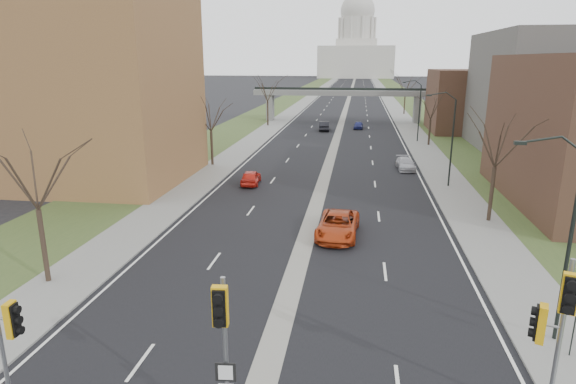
% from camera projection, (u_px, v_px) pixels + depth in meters
% --- Properties ---
extents(road_surface, '(20.00, 600.00, 0.01)m').
position_uv_depth(road_surface, '(350.00, 96.00, 159.53)').
color(road_surface, black).
rests_on(road_surface, ground).
extents(median_strip, '(1.20, 600.00, 0.02)m').
position_uv_depth(median_strip, '(350.00, 96.00, 159.53)').
color(median_strip, gray).
rests_on(median_strip, ground).
extents(sidewalk_right, '(4.00, 600.00, 0.12)m').
position_uv_depth(sidewalk_right, '(386.00, 96.00, 157.84)').
color(sidewalk_right, gray).
rests_on(sidewalk_right, ground).
extents(sidewalk_left, '(4.00, 600.00, 0.12)m').
position_uv_depth(sidewalk_left, '(314.00, 95.00, 161.18)').
color(sidewalk_left, gray).
rests_on(sidewalk_left, ground).
extents(grass_verge_right, '(8.00, 600.00, 0.10)m').
position_uv_depth(grass_verge_right, '(405.00, 96.00, 157.01)').
color(grass_verge_right, '#2B3E1D').
rests_on(grass_verge_right, ground).
extents(grass_verge_left, '(8.00, 600.00, 0.10)m').
position_uv_depth(grass_verge_left, '(296.00, 95.00, 162.02)').
color(grass_verge_left, '#2B3E1D').
rests_on(grass_verge_left, ground).
extents(apartment_building, '(25.00, 16.00, 22.00)m').
position_uv_depth(apartment_building, '(51.00, 66.00, 45.76)').
color(apartment_building, brown).
rests_on(apartment_building, ground).
extents(commercial_block_mid, '(18.00, 22.00, 15.00)m').
position_uv_depth(commercial_block_mid, '(560.00, 93.00, 60.15)').
color(commercial_block_mid, '#595551').
rests_on(commercial_block_mid, ground).
extents(commercial_block_far, '(14.00, 14.00, 10.00)m').
position_uv_depth(commercial_block_far, '(475.00, 101.00, 78.82)').
color(commercial_block_far, '#4E3324').
rests_on(commercial_block_far, ground).
extents(pedestrian_bridge, '(34.00, 3.00, 6.45)m').
position_uv_depth(pedestrian_bridge, '(342.00, 96.00, 91.47)').
color(pedestrian_bridge, slate).
rests_on(pedestrian_bridge, ground).
extents(capitol, '(48.00, 42.00, 55.75)m').
position_uv_depth(capitol, '(356.00, 49.00, 316.74)').
color(capitol, beige).
rests_on(capitol, ground).
extents(streetlight_near, '(2.61, 0.20, 8.70)m').
position_uv_depth(streetlight_near, '(558.00, 182.00, 18.79)').
color(streetlight_near, black).
rests_on(streetlight_near, sidewalk_right).
extents(streetlight_mid, '(2.61, 0.20, 8.70)m').
position_uv_depth(streetlight_mid, '(446.00, 113.00, 43.59)').
color(streetlight_mid, black).
rests_on(streetlight_mid, sidewalk_right).
extents(streetlight_far, '(2.61, 0.20, 8.70)m').
position_uv_depth(streetlight_far, '(415.00, 93.00, 68.39)').
color(streetlight_far, black).
rests_on(streetlight_far, sidewalk_right).
extents(tree_left_a, '(7.20, 7.20, 9.40)m').
position_uv_depth(tree_left_a, '(31.00, 162.00, 24.13)').
color(tree_left_a, '#382B21').
rests_on(tree_left_a, sidewalk_left).
extents(tree_left_b, '(6.75, 6.75, 8.81)m').
position_uv_depth(tree_left_b, '(210.00, 110.00, 52.85)').
color(tree_left_b, '#382B21').
rests_on(tree_left_b, sidewalk_left).
extents(tree_left_c, '(7.65, 7.65, 9.99)m').
position_uv_depth(tree_left_c, '(267.00, 86.00, 85.06)').
color(tree_left_c, '#382B21').
rests_on(tree_left_c, sidewalk_left).
extents(tree_right_a, '(7.20, 7.20, 9.40)m').
position_uv_depth(tree_right_a, '(499.00, 132.00, 33.86)').
color(tree_right_a, '#382B21').
rests_on(tree_right_a, sidewalk_right).
extents(tree_right_b, '(6.30, 6.30, 8.22)m').
position_uv_depth(tree_right_b, '(432.00, 103.00, 65.55)').
color(tree_right_b, '#382B21').
rests_on(tree_right_b, sidewalk_right).
extents(tree_right_c, '(7.65, 7.65, 9.99)m').
position_uv_depth(tree_right_c, '(406.00, 81.00, 103.38)').
color(tree_right_c, '#382B21').
rests_on(tree_right_c, sidewalk_right).
extents(signal_pole_median, '(0.64, 0.91, 5.53)m').
position_uv_depth(signal_pole_median, '(223.00, 334.00, 14.02)').
color(signal_pole_median, gray).
rests_on(signal_pole_median, ground).
extents(signal_pole_right, '(0.97, 1.29, 5.80)m').
position_uv_depth(signal_pole_right, '(556.00, 320.00, 14.91)').
color(signal_pole_right, gray).
rests_on(signal_pole_right, ground).
extents(speed_limit_sign, '(0.52, 0.13, 2.45)m').
position_uv_depth(speed_limit_sign, '(576.00, 318.00, 18.88)').
color(speed_limit_sign, black).
rests_on(speed_limit_sign, sidewalk_right).
extents(car_left_near, '(1.95, 4.20, 1.39)m').
position_uv_depth(car_left_near, '(251.00, 177.00, 46.10)').
color(car_left_near, red).
rests_on(car_left_near, ground).
extents(car_left_far, '(1.90, 4.74, 1.53)m').
position_uv_depth(car_left_far, '(324.00, 126.00, 81.20)').
color(car_left_far, black).
rests_on(car_left_far, ground).
extents(car_right_near, '(2.97, 5.85, 1.58)m').
position_uv_depth(car_right_near, '(338.00, 225.00, 32.51)').
color(car_right_near, '#B03712').
rests_on(car_right_near, ground).
extents(car_right_mid, '(2.07, 4.49, 1.27)m').
position_uv_depth(car_right_mid, '(405.00, 164.00, 52.30)').
color(car_right_mid, '#A3A4AB').
rests_on(car_right_mid, ground).
extents(car_right_far, '(1.74, 3.86, 1.29)m').
position_uv_depth(car_right_far, '(358.00, 125.00, 83.12)').
color(car_right_far, navy).
rests_on(car_right_far, ground).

